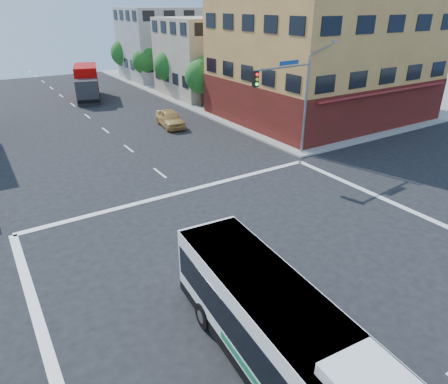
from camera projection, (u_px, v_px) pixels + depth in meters
ground at (285, 271)px, 17.15m from camera, size 120.00×120.00×0.00m
sidewalk_ne at (312, 79)px, 60.82m from camera, size 50.00×50.00×0.15m
corner_building_ne at (323, 56)px, 38.44m from camera, size 18.10×15.44×14.00m
building_east_near at (214, 57)px, 49.41m from camera, size 12.06×10.06×9.00m
building_east_far at (166, 44)px, 59.88m from camera, size 12.06×10.06×10.00m
signal_mast_ne at (290, 91)px, 27.54m from camera, size 7.91×1.13×8.07m
street_tree_a at (202, 74)px, 42.71m from camera, size 3.60×3.60×5.53m
street_tree_b at (170, 64)px, 48.75m from camera, size 3.80×3.80×5.79m
street_tree_c at (145, 60)px, 54.98m from camera, size 3.40×3.40×5.29m
street_tree_d at (125, 51)px, 60.91m from camera, size 4.00×4.00×6.03m
transit_bus at (293, 351)px, 11.17m from camera, size 3.20×11.17×3.26m
box_truck at (87, 83)px, 47.53m from camera, size 4.57×8.75×3.78m
parked_car at (170, 118)px, 37.06m from camera, size 2.37×4.70×1.53m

